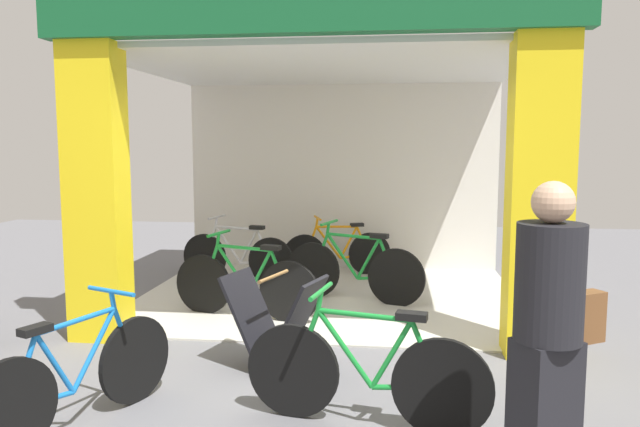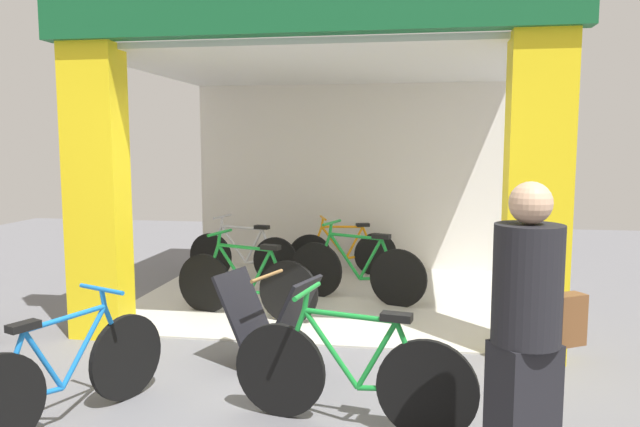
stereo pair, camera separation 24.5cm
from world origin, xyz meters
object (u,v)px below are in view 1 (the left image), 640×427
object	(u,v)px
bicycle_inside_1	(238,257)
bicycle_parked_1	(78,377)
sandwich_board_sign	(274,322)
bicycle_inside_2	(338,252)
bicycle_inside_0	(354,270)
bicycle_parked_0	(366,374)
bicycle_inside_3	(246,285)
pedestrian_0	(548,337)

from	to	relation	value
bicycle_inside_1	bicycle_parked_1	bearing A→B (deg)	-89.51
bicycle_inside_1	sandwich_board_sign	bearing A→B (deg)	-70.01
bicycle_inside_2	bicycle_parked_1	distance (m)	5.02
bicycle_inside_0	sandwich_board_sign	distance (m)	2.30
bicycle_inside_1	bicycle_parked_0	xyz separation A→B (m)	(1.92, -4.03, 0.00)
bicycle_inside_2	bicycle_parked_1	xyz separation A→B (m)	(-1.28, -4.86, 0.01)
bicycle_inside_3	bicycle_inside_2	bearing A→B (deg)	70.20
bicycle_parked_1	bicycle_parked_0	bearing A→B (deg)	7.89
bicycle_inside_0	sandwich_board_sign	world-z (taller)	bicycle_inside_0
bicycle_parked_1	bicycle_inside_0	bearing A→B (deg)	65.18
bicycle_inside_2	bicycle_inside_3	world-z (taller)	bicycle_inside_3
bicycle_parked_1	sandwich_board_sign	xyz separation A→B (m)	(1.07, 1.24, 0.05)
bicycle_inside_0	bicycle_inside_3	size ratio (longest dim) A/B	1.01
bicycle_inside_2	bicycle_parked_0	size ratio (longest dim) A/B	0.91
bicycle_inside_0	bicycle_inside_1	bearing A→B (deg)	153.48
bicycle_inside_1	bicycle_inside_2	distance (m)	1.44
sandwich_board_sign	bicycle_inside_3	bearing A→B (deg)	112.95
bicycle_inside_1	bicycle_inside_3	bearing A→B (deg)	-72.60
bicycle_inside_3	bicycle_parked_0	distance (m)	2.76
bicycle_parked_1	sandwich_board_sign	size ratio (longest dim) A/B	1.65
bicycle_inside_1	sandwich_board_sign	distance (m)	3.25
bicycle_inside_0	bicycle_inside_1	world-z (taller)	bicycle_inside_0
bicycle_inside_1	sandwich_board_sign	xyz separation A→B (m)	(1.11, -3.05, 0.04)
sandwich_board_sign	pedestrian_0	world-z (taller)	pedestrian_0
bicycle_inside_2	sandwich_board_sign	bearing A→B (deg)	-93.31
bicycle_inside_1	bicycle_inside_2	xyz separation A→B (m)	(1.32, 0.57, -0.02)
pedestrian_0	bicycle_inside_1	bearing A→B (deg)	121.50
bicycle_inside_1	bicycle_parked_1	size ratio (longest dim) A/B	1.08
bicycle_inside_3	bicycle_parked_1	world-z (taller)	bicycle_inside_3
bicycle_inside_0	bicycle_inside_2	xyz separation A→B (m)	(-0.32, 1.39, -0.04)
bicycle_inside_2	bicycle_inside_3	size ratio (longest dim) A/B	0.91
bicycle_inside_2	pedestrian_0	bearing A→B (deg)	-73.39
bicycle_inside_3	pedestrian_0	xyz separation A→B (m)	(2.38, -3.08, 0.51)
bicycle_inside_3	sandwich_board_sign	size ratio (longest dim) A/B	1.83
bicycle_inside_2	sandwich_board_sign	world-z (taller)	bicycle_inside_2
bicycle_inside_0	bicycle_inside_3	xyz separation A→B (m)	(-1.12, -0.84, -0.01)
bicycle_inside_1	bicycle_parked_1	world-z (taller)	bicycle_inside_1
bicycle_inside_3	pedestrian_0	size ratio (longest dim) A/B	0.98
sandwich_board_sign	bicycle_parked_1	bearing A→B (deg)	-130.91
bicycle_parked_0	sandwich_board_sign	distance (m)	1.27
bicycle_inside_2	bicycle_parked_0	world-z (taller)	bicycle_parked_0
bicycle_inside_2	sandwich_board_sign	distance (m)	3.63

